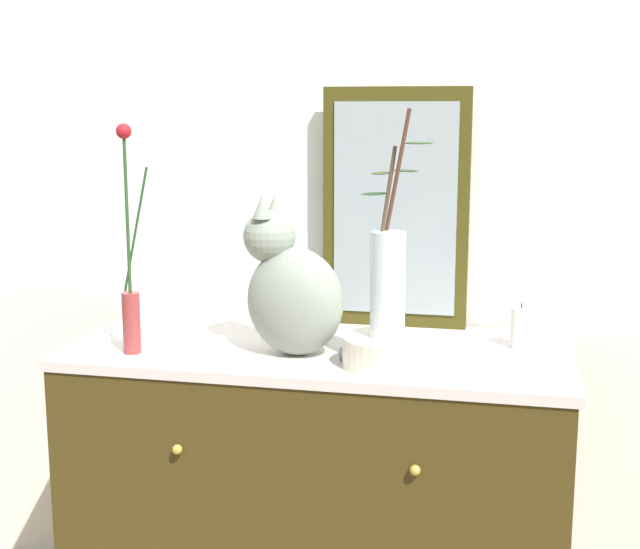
# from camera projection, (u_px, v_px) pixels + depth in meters

# --- Properties ---
(wall_back) EXTENTS (4.40, 0.08, 2.60)m
(wall_back) POSITION_uv_depth(u_px,v_px,m) (347.00, 152.00, 2.43)
(wall_back) COLOR white
(wall_back) RESTS_ON ground_plane
(sideboard) EXTENTS (1.23, 0.56, 0.84)m
(sideboard) POSITION_uv_depth(u_px,v_px,m) (320.00, 504.00, 2.26)
(sideboard) COLOR #3D3012
(sideboard) RESTS_ON ground_plane
(mirror_leaning) EXTENTS (0.39, 0.03, 0.63)m
(mirror_leaning) POSITION_uv_depth(u_px,v_px,m) (395.00, 209.00, 2.33)
(mirror_leaning) COLOR #3B340F
(mirror_leaning) RESTS_ON sideboard
(cat_sitting) EXTENTS (0.45, 0.21, 0.38)m
(cat_sitting) POSITION_uv_depth(u_px,v_px,m) (292.00, 290.00, 2.08)
(cat_sitting) COLOR gray
(cat_sitting) RESTS_ON sideboard
(vase_slim_green) EXTENTS (0.08, 0.04, 0.54)m
(vase_slim_green) POSITION_uv_depth(u_px,v_px,m) (130.00, 289.00, 2.09)
(vase_slim_green) COLOR #933635
(vase_slim_green) RESTS_ON sideboard
(bowl_porcelain) EXTENTS (0.20, 0.20, 0.07)m
(bowl_porcelain) POSITION_uv_depth(u_px,v_px,m) (387.00, 351.00, 2.00)
(bowl_porcelain) COLOR #EFDFCA
(bowl_porcelain) RESTS_ON sideboard
(vase_glass_clear) EXTENTS (0.17, 0.12, 0.51)m
(vase_glass_clear) POSITION_uv_depth(u_px,v_px,m) (388.00, 278.00, 1.97)
(vase_glass_clear) COLOR silver
(vase_glass_clear) RESTS_ON bowl_porcelain
(candle_pillar) EXTENTS (0.05, 0.05, 0.11)m
(candle_pillar) POSITION_uv_depth(u_px,v_px,m) (521.00, 328.00, 2.15)
(candle_pillar) COLOR silver
(candle_pillar) RESTS_ON sideboard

